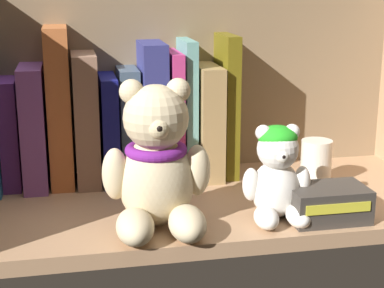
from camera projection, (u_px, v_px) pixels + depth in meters
shelf_board at (210, 204)px, 86.88cm from camera, size 66.33×30.39×2.00cm
shelf_back_panel at (188, 76)px, 97.67cm from camera, size 68.73×1.20×33.68cm
book_1 at (11, 132)px, 90.54cm from camera, size 2.56×9.94×15.98cm
book_2 at (34, 125)px, 90.95cm from camera, size 3.41×13.57×17.89cm
book_3 at (59, 106)px, 90.96cm from camera, size 3.34×11.66×23.36cm
book_4 at (86, 117)px, 92.19cm from camera, size 3.47×12.58×19.51cm
book_5 at (108, 127)px, 93.28cm from camera, size 2.40×13.25×16.17cm
book_6 at (128, 123)px, 93.75cm from camera, size 2.95×9.21×17.05cm
book_7 at (152, 110)px, 93.96cm from camera, size 3.72×12.46×20.90cm
book_8 at (172, 114)px, 94.74cm from camera, size 1.80×12.83×19.49cm
book_9 at (186, 108)px, 94.94cm from camera, size 1.73×11.17×21.14cm
book_10 at (205, 119)px, 96.02cm from camera, size 3.48×13.65×17.29cm
book_11 at (224, 104)px, 96.05cm from camera, size 2.09×11.46×21.79cm
teddy_bear_larger at (157, 166)px, 74.63cm from camera, size 13.47×13.68×18.47cm
teddy_bear_smaller at (277, 175)px, 77.87cm from camera, size 9.00×9.17×12.29cm
pillar_candle at (316, 162)px, 91.63cm from camera, size 4.61×4.61×6.77cm
small_product_box at (327, 203)px, 78.36cm from camera, size 9.91×6.72×4.39cm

